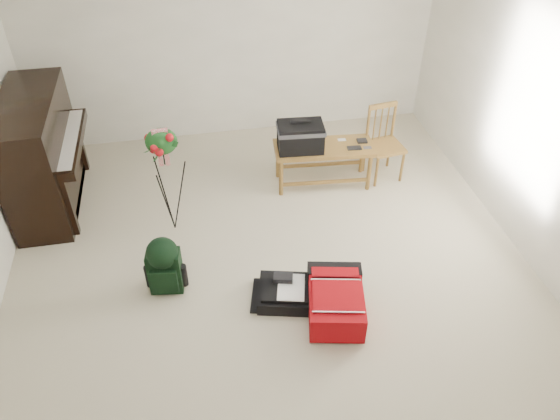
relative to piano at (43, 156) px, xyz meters
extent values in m
cube|color=beige|center=(2.19, -1.60, -0.60)|extent=(5.00, 5.50, 0.01)
cube|color=white|center=(2.19, -1.60, 1.90)|extent=(5.00, 5.50, 0.01)
cube|color=white|center=(2.19, 1.15, 0.65)|extent=(5.00, 0.04, 2.50)
cube|color=white|center=(4.69, -1.60, 0.65)|extent=(0.04, 5.50, 2.50)
cube|color=black|center=(-0.01, 0.00, 0.03)|extent=(0.55, 1.50, 1.25)
cube|color=black|center=(0.29, 0.00, 0.13)|extent=(0.28, 1.30, 0.10)
cube|color=white|center=(0.29, 0.00, 0.18)|extent=(0.22, 1.20, 0.02)
cube|color=black|center=(0.04, 0.00, -0.55)|extent=(0.45, 1.30, 0.10)
cube|color=olive|center=(3.02, -0.22, -0.12)|extent=(1.15, 0.54, 0.04)
cylinder|color=olive|center=(2.52, -0.40, -0.37)|extent=(0.05, 0.05, 0.46)
cylinder|color=olive|center=(2.52, -0.04, -0.37)|extent=(0.05, 0.05, 0.46)
cylinder|color=olive|center=(3.52, -0.40, -0.37)|extent=(0.05, 0.05, 0.46)
cylinder|color=olive|center=(3.52, -0.04, -0.37)|extent=(0.05, 0.05, 0.46)
cube|color=olive|center=(3.75, -0.22, -0.19)|extent=(0.43, 0.43, 0.04)
cylinder|color=olive|center=(3.58, -0.38, -0.40)|extent=(0.03, 0.03, 0.39)
cylinder|color=olive|center=(3.58, -0.05, -0.40)|extent=(0.03, 0.03, 0.39)
cylinder|color=olive|center=(3.91, -0.38, -0.40)|extent=(0.03, 0.03, 0.39)
cylinder|color=olive|center=(3.91, -0.05, -0.40)|extent=(0.03, 0.03, 0.39)
cube|color=olive|center=(3.75, -0.05, 0.25)|extent=(0.35, 0.08, 0.05)
cylinder|color=olive|center=(3.58, -0.05, 0.03)|extent=(0.03, 0.03, 0.47)
cylinder|color=olive|center=(3.91, -0.05, 0.03)|extent=(0.03, 0.03, 0.47)
cube|color=#9F060F|center=(2.64, -2.16, -0.45)|extent=(0.60, 0.78, 0.27)
cube|color=black|center=(2.64, -1.89, -0.45)|extent=(0.51, 0.26, 0.29)
cube|color=#9F060F|center=(2.64, -2.21, -0.30)|extent=(0.49, 0.47, 0.02)
cube|color=silver|center=(2.64, -2.40, -0.30)|extent=(0.43, 0.10, 0.01)
cube|color=black|center=(2.27, -1.91, -0.53)|extent=(0.63, 0.55, 0.13)
cube|color=black|center=(2.27, -1.91, -0.45)|extent=(0.55, 0.47, 0.03)
cube|color=white|center=(2.30, -1.93, -0.42)|extent=(0.31, 0.38, 0.01)
cube|color=black|center=(2.22, -1.84, -0.40)|extent=(0.20, 0.15, 0.05)
cube|color=black|center=(1.19, -1.57, -0.38)|extent=(0.32, 0.22, 0.45)
cube|color=black|center=(1.19, -1.68, -0.40)|extent=(0.24, 0.08, 0.26)
sphere|color=black|center=(1.19, -1.57, -0.15)|extent=(0.29, 0.29, 0.29)
cube|color=black|center=(1.12, -1.47, -0.38)|extent=(0.04, 0.04, 0.40)
cube|color=black|center=(1.26, -1.47, -0.38)|extent=(0.04, 0.04, 0.40)
cylinder|color=black|center=(1.29, -0.71, 0.37)|extent=(0.01, 0.01, 0.32)
ellipsoid|color=#184E1B|center=(1.29, -0.71, 0.47)|extent=(0.30, 0.22, 0.28)
cube|color=red|center=(1.29, -0.73, 0.57)|extent=(0.15, 0.05, 0.09)
camera|label=1|loc=(1.56, -5.21, 3.20)|focal=35.00mm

